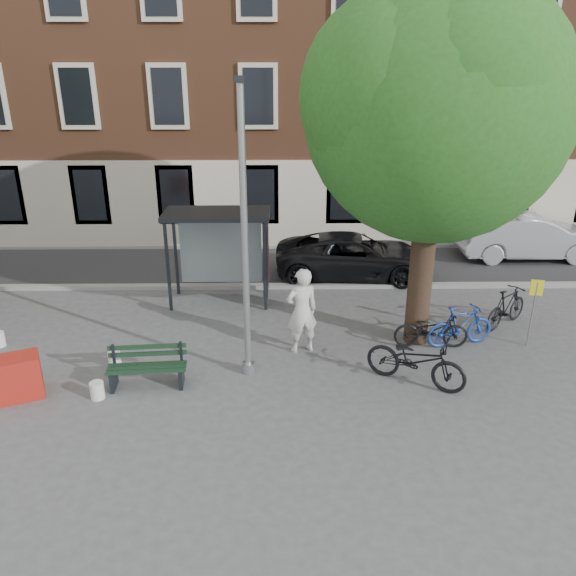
# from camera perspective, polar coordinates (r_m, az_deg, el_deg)

# --- Properties ---
(ground) EXTENTS (90.00, 90.00, 0.00)m
(ground) POSITION_cam_1_polar(r_m,az_deg,el_deg) (12.49, -4.03, -8.55)
(ground) COLOR #4C4C4F
(ground) RESTS_ON ground
(road) EXTENTS (40.00, 4.00, 0.01)m
(road) POSITION_cam_1_polar(r_m,az_deg,el_deg) (18.86, -2.92, 2.26)
(road) COLOR #28282B
(road) RESTS_ON ground
(curb_near) EXTENTS (40.00, 0.25, 0.12)m
(curb_near) POSITION_cam_1_polar(r_m,az_deg,el_deg) (16.97, -3.15, 0.18)
(curb_near) COLOR gray
(curb_near) RESTS_ON ground
(curb_far) EXTENTS (40.00, 0.25, 0.12)m
(curb_far) POSITION_cam_1_polar(r_m,az_deg,el_deg) (20.74, -2.74, 4.25)
(curb_far) COLOR gray
(curb_far) RESTS_ON ground
(building_row) EXTENTS (30.00, 8.00, 14.00)m
(building_row) POSITION_cam_1_polar(r_m,az_deg,el_deg) (23.79, -2.73, 23.45)
(building_row) COLOR brown
(building_row) RESTS_ON ground
(lamppost) EXTENTS (0.28, 0.35, 6.11)m
(lamppost) POSITION_cam_1_polar(r_m,az_deg,el_deg) (11.35, -4.39, 3.68)
(lamppost) COLOR #9EA0A3
(lamppost) RESTS_ON ground
(tree_right) EXTENTS (5.76, 5.60, 8.20)m
(tree_right) POSITION_cam_1_polar(r_m,az_deg,el_deg) (12.61, 15.11, 17.98)
(tree_right) COLOR black
(tree_right) RESTS_ON ground
(bus_shelter) EXTENTS (2.85, 1.45, 2.62)m
(bus_shelter) POSITION_cam_1_polar(r_m,az_deg,el_deg) (15.56, -5.67, 5.33)
(bus_shelter) COLOR #1E2328
(bus_shelter) RESTS_ON ground
(painter) EXTENTS (0.87, 0.70, 2.06)m
(painter) POSITION_cam_1_polar(r_m,az_deg,el_deg) (12.90, 1.42, -2.34)
(painter) COLOR silver
(painter) RESTS_ON ground
(bench) EXTENTS (1.66, 0.66, 0.84)m
(bench) POSITION_cam_1_polar(r_m,az_deg,el_deg) (12.19, -14.10, -7.95)
(bench) COLOR #1E2328
(bench) RESTS_ON ground
(bike_a) EXTENTS (1.77, 0.69, 0.92)m
(bike_a) POSITION_cam_1_polar(r_m,az_deg,el_deg) (13.74, 14.34, -4.09)
(bike_a) COLOR black
(bike_a) RESTS_ON ground
(bike_b) EXTENTS (1.76, 0.88, 1.02)m
(bike_b) POSITION_cam_1_polar(r_m,az_deg,el_deg) (13.99, 17.13, -3.70)
(bike_b) COLOR navy
(bike_b) RESTS_ON ground
(bike_c) EXTENTS (2.22, 1.72, 1.12)m
(bike_c) POSITION_cam_1_polar(r_m,az_deg,el_deg) (12.09, 12.87, -7.14)
(bike_c) COLOR black
(bike_c) RESTS_ON ground
(bike_d) EXTENTS (1.65, 1.46, 1.03)m
(bike_d) POSITION_cam_1_polar(r_m,az_deg,el_deg) (15.41, 21.32, -1.83)
(bike_d) COLOR black
(bike_d) RESTS_ON ground
(car_dark) EXTENTS (5.01, 2.51, 1.36)m
(car_dark) POSITION_cam_1_polar(r_m,az_deg,el_deg) (17.83, 6.70, 3.27)
(car_dark) COLOR black
(car_dark) RESTS_ON ground
(car_silver) EXTENTS (4.81, 1.69, 1.58)m
(car_silver) POSITION_cam_1_polar(r_m,az_deg,el_deg) (21.10, 23.23, 4.86)
(car_silver) COLOR #A6A8AD
(car_silver) RESTS_ON ground
(red_stand) EXTENTS (1.07, 0.91, 0.90)m
(red_stand) POSITION_cam_1_polar(r_m,az_deg,el_deg) (12.64, -25.79, -8.17)
(red_stand) COLOR #A72016
(red_stand) RESTS_ON ground
(bucket_a) EXTENTS (0.32, 0.32, 0.36)m
(bucket_a) POSITION_cam_1_polar(r_m,az_deg,el_deg) (13.19, -17.20, -6.92)
(bucket_a) COLOR white
(bucket_a) RESTS_ON ground
(bucket_b) EXTENTS (0.32, 0.32, 0.36)m
(bucket_b) POSITION_cam_1_polar(r_m,az_deg,el_deg) (12.13, -18.82, -9.82)
(bucket_b) COLOR silver
(bucket_b) RESTS_ON ground
(notice_sign) EXTENTS (0.29, 0.09, 1.69)m
(notice_sign) POSITION_cam_1_polar(r_m,az_deg,el_deg) (14.28, 23.76, -1.15)
(notice_sign) COLOR #9EA0A3
(notice_sign) RESTS_ON ground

